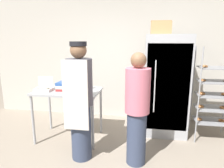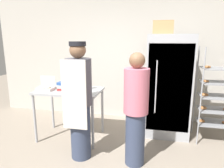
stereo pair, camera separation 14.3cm
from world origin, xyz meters
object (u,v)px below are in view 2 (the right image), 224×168
(baking_rack, at_px, (216,96))
(donut_box, at_px, (45,88))
(blender_pitcher, at_px, (85,83))
(person_baker, at_px, (79,100))
(cardboard_storage_box, at_px, (163,28))
(binder_stack, at_px, (68,86))
(refrigerator, at_px, (168,86))
(person_customer, at_px, (136,110))

(baking_rack, xyz_separation_m, donut_box, (-2.89, -0.54, 0.14))
(blender_pitcher, relative_size, person_baker, 0.17)
(blender_pitcher, xyz_separation_m, cardboard_storage_box, (1.28, 0.43, 0.93))
(baking_rack, height_order, binder_stack, baking_rack)
(refrigerator, height_order, person_baker, refrigerator)
(person_baker, bearing_deg, blender_pitcher, 101.62)
(cardboard_storage_box, height_order, person_customer, cardboard_storage_box)
(baking_rack, relative_size, person_baker, 0.95)
(binder_stack, xyz_separation_m, person_baker, (0.42, -0.57, -0.07))
(refrigerator, bearing_deg, blender_pitcher, -160.34)
(blender_pitcher, distance_m, binder_stack, 0.30)
(donut_box, distance_m, binder_stack, 0.39)
(binder_stack, bearing_deg, donut_box, -161.59)
(binder_stack, xyz_separation_m, person_customer, (1.23, -0.57, -0.15))
(refrigerator, distance_m, binder_stack, 1.80)
(binder_stack, height_order, cardboard_storage_box, cardboard_storage_box)
(refrigerator, relative_size, blender_pitcher, 6.41)
(donut_box, relative_size, binder_stack, 0.83)
(binder_stack, distance_m, cardboard_storage_box, 1.91)
(cardboard_storage_box, relative_size, person_customer, 0.21)
(baking_rack, bearing_deg, binder_stack, -170.68)
(cardboard_storage_box, height_order, person_baker, cardboard_storage_box)
(donut_box, xyz_separation_m, cardboard_storage_box, (1.94, 0.59, 1.01))
(person_baker, bearing_deg, person_customer, 0.32)
(binder_stack, xyz_separation_m, cardboard_storage_box, (1.57, 0.47, 0.99))
(cardboard_storage_box, bearing_deg, donut_box, -163.09)
(refrigerator, relative_size, person_customer, 1.16)
(donut_box, relative_size, cardboard_storage_box, 0.81)
(person_customer, bearing_deg, cardboard_storage_box, 71.88)
(blender_pitcher, height_order, person_baker, person_baker)
(blender_pitcher, bearing_deg, refrigerator, 19.66)
(binder_stack, height_order, person_baker, person_baker)
(refrigerator, xyz_separation_m, person_baker, (-1.30, -1.12, -0.02))
(refrigerator, height_order, baking_rack, refrigerator)
(binder_stack, relative_size, person_customer, 0.21)
(baking_rack, bearing_deg, person_baker, -154.92)
(binder_stack, relative_size, cardboard_storage_box, 0.97)
(refrigerator, xyz_separation_m, binder_stack, (-1.72, -0.54, 0.05))
(blender_pitcher, height_order, binder_stack, blender_pitcher)
(donut_box, bearing_deg, refrigerator, 17.74)
(cardboard_storage_box, bearing_deg, blender_pitcher, -161.36)
(cardboard_storage_box, xyz_separation_m, person_baker, (-1.15, -1.04, -1.05))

